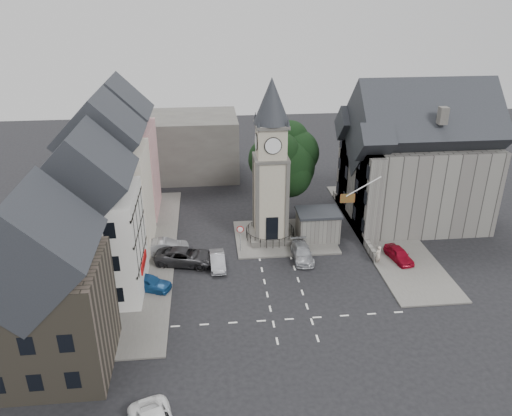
{
  "coord_description": "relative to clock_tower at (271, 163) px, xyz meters",
  "views": [
    {
      "loc": [
        -6.0,
        -36.85,
        23.95
      ],
      "look_at": [
        -1.74,
        5.0,
        4.85
      ],
      "focal_mm": 35.0,
      "sensor_mm": 36.0,
      "label": 1
    }
  ],
  "objects": [
    {
      "name": "terrace_pink",
      "position": [
        -15.5,
        8.01,
        -1.54
      ],
      "size": [
        8.1,
        7.6,
        12.8
      ],
      "color": "tan",
      "rests_on": "ground"
    },
    {
      "name": "terrace_cream",
      "position": [
        -15.5,
        0.01,
        -1.54
      ],
      "size": [
        8.1,
        7.6,
        12.8
      ],
      "color": "beige",
      "rests_on": "ground"
    },
    {
      "name": "building_sw_stone",
      "position": [
        -17.0,
        -16.99,
        -2.77
      ],
      "size": [
        8.6,
        7.6,
        10.4
      ],
      "color": "#494236",
      "rests_on": "ground"
    },
    {
      "name": "town_tree",
      "position": [
        2.0,
        5.01,
        -1.15
      ],
      "size": [
        7.2,
        7.2,
        10.8
      ],
      "color": "black",
      "rests_on": "ground"
    },
    {
      "name": "terrace_tudor",
      "position": [
        -15.5,
        -7.99,
        -1.93
      ],
      "size": [
        8.1,
        7.6,
        12.0
      ],
      "color": "silver",
      "rests_on": "ground"
    },
    {
      "name": "pavement_east",
      "position": [
        12.0,
        0.01,
        -8.05
      ],
      "size": [
        6.0,
        26.0,
        0.14
      ],
      "primitive_type": "cube",
      "color": "#595651",
      "rests_on": "ground"
    },
    {
      "name": "car_east_red",
      "position": [
        11.5,
        -5.62,
        -7.49
      ],
      "size": [
        2.15,
        3.92,
        1.26
      ],
      "primitive_type": "imported",
      "rotation": [
        0.0,
        0.0,
        0.19
      ],
      "color": "maroon",
      "rests_on": "ground"
    },
    {
      "name": "car_west_silver",
      "position": [
        -10.4,
        -2.08,
        -7.39
      ],
      "size": [
        4.5,
        1.8,
        1.45
      ],
      "primitive_type": "imported",
      "rotation": [
        0.0,
        0.0,
        1.63
      ],
      "color": "#A9ABB2",
      "rests_on": "ground"
    },
    {
      "name": "flagpole",
      "position": [
        8.0,
        -3.99,
        -1.12
      ],
      "size": [
        3.68,
        0.1,
        2.74
      ],
      "color": "white",
      "rests_on": "ground"
    },
    {
      "name": "car_west_blue",
      "position": [
        -11.5,
        -8.17,
        -7.43
      ],
      "size": [
        4.37,
        3.0,
        1.38
      ],
      "primitive_type": "imported",
      "rotation": [
        0.0,
        0.0,
        1.2
      ],
      "color": "navy",
      "rests_on": "ground"
    },
    {
      "name": "clock_tower",
      "position": [
        0.0,
        0.0,
        0.0
      ],
      "size": [
        4.86,
        4.86,
        16.25
      ],
      "color": "#4C4944",
      "rests_on": "ground"
    },
    {
      "name": "road_markings",
      "position": [
        0.0,
        -13.49,
        -8.12
      ],
      "size": [
        20.0,
        8.0,
        0.01
      ],
      "primitive_type": "cube",
      "color": "silver",
      "rests_on": "ground"
    },
    {
      "name": "east_building",
      "position": [
        15.59,
        3.01,
        -1.86
      ],
      "size": [
        14.4,
        11.4,
        12.6
      ],
      "color": "#64605C",
      "rests_on": "ground"
    },
    {
      "name": "car_island_silver",
      "position": [
        -5.5,
        -5.05,
        -7.49
      ],
      "size": [
        1.47,
        3.85,
        1.25
      ],
      "primitive_type": "imported",
      "rotation": [
        0.0,
        0.0,
        0.04
      ],
      "color": "#9C9DA4",
      "rests_on": "ground"
    },
    {
      "name": "pedestrian",
      "position": [
        9.34,
        -5.99,
        -7.22
      ],
      "size": [
        0.79,
        0.69,
        1.81
      ],
      "primitive_type": "imported",
      "rotation": [
        0.0,
        0.0,
        3.63
      ],
      "color": "beige",
      "rests_on": "ground"
    },
    {
      "name": "backdrop_west",
      "position": [
        -12.0,
        20.01,
        -4.12
      ],
      "size": [
        20.0,
        10.0,
        8.0
      ],
      "primitive_type": "cube",
      "color": "#4C4944",
      "rests_on": "ground"
    },
    {
      "name": "ground",
      "position": [
        0.0,
        -7.99,
        -8.12
      ],
      "size": [
        120.0,
        120.0,
        0.0
      ],
      "primitive_type": "plane",
      "color": "black",
      "rests_on": "ground"
    },
    {
      "name": "east_boundary_wall",
      "position": [
        9.2,
        2.01,
        -7.67
      ],
      "size": [
        0.4,
        16.0,
        0.9
      ],
      "primitive_type": "cube",
      "color": "#64605C",
      "rests_on": "ground"
    },
    {
      "name": "car_west_grey",
      "position": [
        -8.44,
        -4.22,
        -7.35
      ],
      "size": [
        6.0,
        3.7,
        1.55
      ],
      "primitive_type": "imported",
      "rotation": [
        0.0,
        0.0,
        1.36
      ],
      "color": "#2D2C2F",
      "rests_on": "ground"
    },
    {
      "name": "pavement_west",
      "position": [
        -12.5,
        -1.99,
        -8.05
      ],
      "size": [
        6.0,
        30.0,
        0.14
      ],
      "primitive_type": "cube",
      "color": "#595651",
      "rests_on": "ground"
    },
    {
      "name": "car_island_east",
      "position": [
        2.5,
        -4.38,
        -7.49
      ],
      "size": [
        1.8,
        4.38,
        1.27
      ],
      "primitive_type": "imported",
      "rotation": [
        0.0,
        0.0,
        -0.01
      ],
      "color": "#AFB2B8",
      "rests_on": "ground"
    },
    {
      "name": "stone_shelter",
      "position": [
        4.8,
        -0.49,
        -6.57
      ],
      "size": [
        4.3,
        3.3,
        3.08
      ],
      "color": "#64605C",
      "rests_on": "ground"
    },
    {
      "name": "warning_sign_post",
      "position": [
        -3.2,
        -2.56,
        -6.09
      ],
      "size": [
        0.7,
        0.19,
        2.85
      ],
      "color": "black",
      "rests_on": "ground"
    },
    {
      "name": "central_island",
      "position": [
        1.5,
        0.01,
        -8.04
      ],
      "size": [
        10.0,
        8.0,
        0.16
      ],
      "primitive_type": "cube",
      "color": "#595651",
      "rests_on": "ground"
    }
  ]
}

